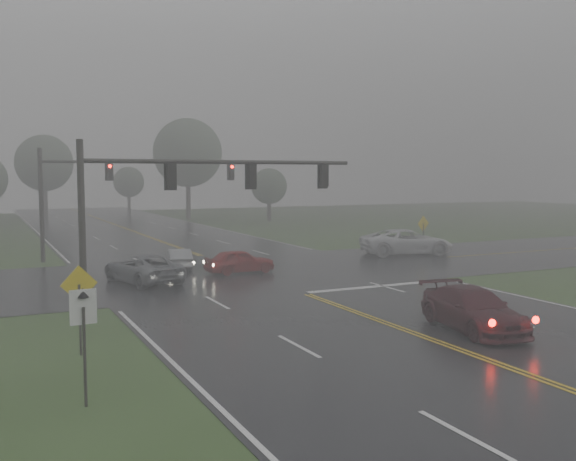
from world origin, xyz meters
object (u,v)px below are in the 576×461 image
sedan_red (240,273)px  car_grey (143,283)px  sedan_maroon (473,330)px  sedan_silver (179,269)px  pickup_white (407,255)px  signal_gantry_near (174,192)px  signal_gantry_far (114,181)px

sedan_red → car_grey: 5.86m
sedan_maroon → sedan_red: size_ratio=1.29×
sedan_maroon → sedan_silver: bearing=116.0°
sedan_red → car_grey: bearing=95.9°
pickup_white → sedan_maroon: bearing=164.1°
sedan_maroon → car_grey: bearing=129.0°
pickup_white → car_grey: bearing=114.6°
sedan_silver → signal_gantry_near: (-3.32, -10.99, 4.94)m
sedan_silver → signal_gantry_far: signal_gantry_far is taller
signal_gantry_near → signal_gantry_far: signal_gantry_far is taller
sedan_maroon → signal_gantry_far: 27.98m
car_grey → signal_gantry_far: size_ratio=0.36×
sedan_silver → car_grey: size_ratio=0.70×
sedan_red → signal_gantry_far: (-5.16, 9.94, 5.23)m
signal_gantry_far → pickup_white: bearing=-20.8°
sedan_maroon → pickup_white: bearing=70.3°
sedan_silver → pickup_white: size_ratio=0.57×
car_grey → sedan_silver: bearing=-143.4°
pickup_white → signal_gantry_near: bearing=132.6°
signal_gantry_near → signal_gantry_far: (0.89, 17.91, 0.30)m
pickup_white → signal_gantry_far: (-18.93, 7.19, 5.23)m
sedan_silver → signal_gantry_far: size_ratio=0.25×
sedan_silver → signal_gantry_near: signal_gantry_near is taller
sedan_red → signal_gantry_near: (-6.05, -7.97, 4.94)m
car_grey → signal_gantry_near: signal_gantry_near is taller
sedan_red → car_grey: (-5.80, -0.85, 0.00)m
sedan_maroon → signal_gantry_far: signal_gantry_far is taller
signal_gantry_near → sedan_silver: bearing=73.2°
sedan_red → sedan_silver: (-2.73, 3.02, 0.00)m
sedan_red → pickup_white: size_ratio=0.62×
sedan_maroon → sedan_silver: 20.16m
sedan_red → sedan_silver: size_ratio=1.08×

